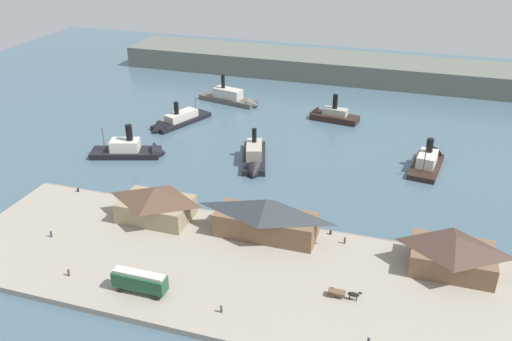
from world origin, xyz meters
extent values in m
plane|color=#476070|center=(0.00, 0.00, 0.00)|extent=(320.00, 320.00, 0.00)
cube|color=#9E9384|center=(0.00, -22.00, 0.60)|extent=(110.00, 36.00, 1.20)
cube|color=gray|center=(0.00, -3.60, 0.50)|extent=(110.00, 0.80, 1.00)
cube|color=#998466|center=(-21.64, -10.29, 3.43)|extent=(14.91, 9.67, 4.45)
pyramid|color=brown|center=(-21.64, -10.29, 7.06)|extent=(15.21, 10.15, 2.82)
cube|color=brown|center=(2.60, -9.38, 3.67)|extent=(20.42, 7.85, 4.94)
pyramid|color=#33383D|center=(2.60, -9.38, 7.80)|extent=(20.83, 8.24, 3.31)
cube|color=brown|center=(38.49, -9.89, 3.41)|extent=(14.81, 10.27, 4.42)
pyramid|color=#473328|center=(38.49, -9.89, 6.99)|extent=(15.11, 10.79, 2.73)
cube|color=#1E4C2D|center=(-12.92, -33.45, 3.46)|extent=(9.74, 2.60, 2.72)
cube|color=beige|center=(-12.92, -33.45, 5.07)|extent=(9.35, 1.82, 0.50)
cylinder|color=black|center=(-9.50, -32.15, 1.65)|extent=(0.90, 0.18, 0.90)
cylinder|color=black|center=(-9.50, -34.75, 1.65)|extent=(0.90, 0.18, 0.90)
cylinder|color=black|center=(-16.33, -32.15, 1.65)|extent=(0.90, 0.18, 0.90)
cylinder|color=black|center=(-16.33, -34.75, 1.65)|extent=(0.90, 0.18, 0.90)
cube|color=brown|center=(19.80, -24.22, 2.05)|extent=(2.93, 1.39, 0.50)
cylinder|color=#4C3828|center=(18.92, -23.53, 1.80)|extent=(1.20, 0.10, 1.20)
cylinder|color=#4C3828|center=(18.92, -24.92, 1.80)|extent=(1.20, 0.10, 1.20)
ellipsoid|color=black|center=(22.67, -24.22, 2.30)|extent=(2.00, 0.70, 0.90)
ellipsoid|color=black|center=(23.77, -24.22, 2.85)|extent=(0.70, 0.32, 0.44)
cylinder|color=black|center=(23.27, -24.02, 1.70)|extent=(0.16, 0.16, 1.00)
cylinder|color=black|center=(23.27, -24.42, 1.70)|extent=(0.16, 0.16, 1.00)
cylinder|color=black|center=(22.07, -24.02, 1.70)|extent=(0.16, 0.16, 1.00)
cylinder|color=black|center=(22.07, -24.42, 1.70)|extent=(0.16, 0.16, 1.00)
cylinder|color=#3D4C42|center=(2.40, -34.11, 1.88)|extent=(0.40, 0.40, 1.37)
sphere|color=#CCA889|center=(2.40, -34.11, 2.70)|extent=(0.25, 0.25, 0.25)
cylinder|color=#33384C|center=(-38.63, -23.40, 1.86)|extent=(0.39, 0.39, 1.32)
sphere|color=#CCA889|center=(-38.63, -23.40, 2.64)|extent=(0.24, 0.24, 0.24)
cylinder|color=#4C3D33|center=(18.41, -7.56, 1.87)|extent=(0.39, 0.39, 1.34)
sphere|color=#CCA889|center=(18.41, -7.56, 2.67)|extent=(0.25, 0.25, 0.25)
cylinder|color=#4C3D33|center=(-27.58, -33.36, 1.89)|extent=(0.40, 0.40, 1.38)
sphere|color=#CCA889|center=(-27.58, -33.36, 2.70)|extent=(0.25, 0.25, 0.25)
sphere|color=#CCA889|center=(26.55, -34.25, 2.80)|extent=(0.27, 0.27, 0.27)
cylinder|color=black|center=(15.11, -5.12, 1.65)|extent=(0.44, 0.44, 0.90)
cylinder|color=black|center=(-44.71, -5.13, 1.65)|extent=(0.44, 0.44, 0.90)
cube|color=black|center=(-41.49, 45.45, 0.68)|extent=(13.20, 21.11, 1.36)
cone|color=black|center=(-45.40, 36.01, 0.68)|extent=(6.26, 5.40, 5.25)
cube|color=beige|center=(-41.49, 45.45, 2.47)|extent=(7.82, 11.39, 2.23)
cylinder|color=black|center=(-42.22, 43.70, 5.49)|extent=(1.46, 1.46, 3.80)
cylinder|color=brown|center=(-39.15, 51.11, 4.04)|extent=(0.24, 0.24, 5.37)
cube|color=black|center=(-45.79, 18.59, 0.78)|extent=(19.64, 11.82, 1.56)
cone|color=black|center=(-36.96, 21.44, 0.78)|extent=(4.96, 6.54, 5.79)
cube|color=silver|center=(-45.79, 18.59, 3.06)|extent=(8.63, 6.70, 3.01)
cylinder|color=black|center=(-44.38, 19.05, 6.73)|extent=(1.78, 1.78, 4.33)
cylinder|color=brown|center=(-51.09, 16.88, 4.89)|extent=(0.24, 0.24, 6.66)
cube|color=#514C47|center=(-34.70, 68.50, 0.82)|extent=(21.54, 10.04, 1.64)
cone|color=#514C47|center=(-24.54, 66.15, 0.82)|extent=(4.77, 5.64, 4.92)
cube|color=beige|center=(-34.70, 68.50, 3.23)|extent=(10.62, 6.39, 3.18)
cylinder|color=black|center=(-36.52, 68.93, 7.15)|extent=(1.25, 1.25, 4.67)
cube|color=black|center=(3.54, 62.23, 0.95)|extent=(15.41, 7.63, 1.90)
cone|color=black|center=(-3.77, 63.26, 0.95)|extent=(3.34, 5.38, 5.06)
cube|color=#B2A893|center=(3.54, 62.23, 2.99)|extent=(7.90, 4.13, 2.18)
cylinder|color=black|center=(3.36, 62.26, 6.34)|extent=(1.59, 1.59, 4.54)
cube|color=black|center=(32.44, 34.95, 0.68)|extent=(8.80, 17.37, 1.35)
cone|color=black|center=(33.49, 43.21, 0.68)|extent=(6.40, 3.74, 6.07)
cube|color=silver|center=(32.44, 34.95, 2.85)|extent=(5.31, 8.41, 2.99)
cylinder|color=black|center=(32.62, 36.36, 6.12)|extent=(1.77, 1.77, 3.54)
cylinder|color=brown|center=(31.80, 30.00, 4.72)|extent=(0.24, 0.24, 6.74)
cube|color=black|center=(-11.48, 26.22, 0.75)|extent=(11.22, 20.10, 1.50)
cone|color=black|center=(-8.69, 17.03, 0.75)|extent=(6.08, 4.85, 5.31)
cube|color=#B2A893|center=(-11.48, 26.22, 3.09)|extent=(6.50, 9.83, 3.18)
cylinder|color=black|center=(-12.00, 27.92, 6.57)|extent=(1.23, 1.23, 3.78)
cube|color=#60665B|center=(0.00, 110.00, 4.00)|extent=(180.00, 24.00, 8.00)
camera|label=1|loc=(29.65, -100.16, 62.52)|focal=38.55mm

